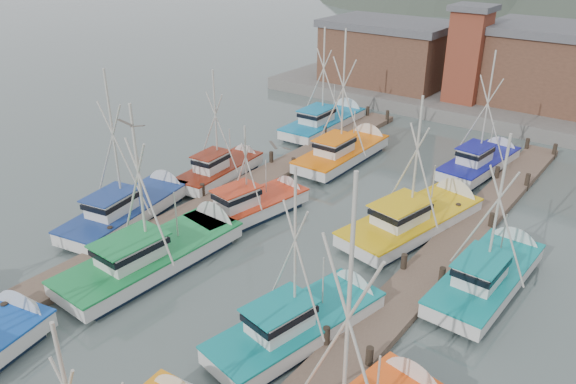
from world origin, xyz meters
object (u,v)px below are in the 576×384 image
Objects in this scene: lookout_tower at (468,53)px; boat_12 at (346,151)px; boat_4 at (162,252)px; boat_8 at (255,205)px.

boat_12 is (-2.41, -16.56, -4.86)m from lookout_tower.
boat_12 is (0.05, 17.97, 0.00)m from boat_4.
lookout_tower is 0.80× the size of boat_12.
boat_12 is at bearing 100.83° from boat_8.
boat_12 reaches higher than boat_4.
boat_4 is at bearing -84.39° from boat_8.
lookout_tower is 0.80× the size of boat_4.
boat_12 is at bearing 91.74° from boat_4.
boat_4 reaches higher than boat_8.
lookout_tower reaches higher than boat_8.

